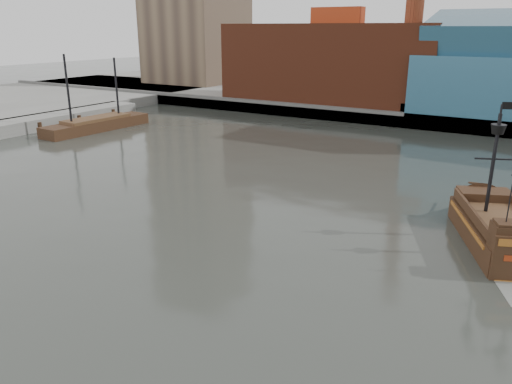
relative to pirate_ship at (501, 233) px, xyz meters
The scene contains 6 objects.
ground 23.14m from the pirate_ship, 129.98° to the right, with size 400.00×400.00×0.00m, color #252823.
promenade_far 75.76m from the pirate_ship, 101.30° to the left, with size 220.00×60.00×2.00m, color slate.
seawall 47.19m from the pirate_ship, 108.34° to the left, with size 220.00×1.00×2.60m, color #4C4C49.
pier 73.88m from the pirate_ship, behind, with size 6.00×40.00×2.00m, color slate.
pirate_ship is the anchor object (origin of this frame).
docked_vessel 64.95m from the pirate_ship, 165.64° to the left, with size 5.25×19.38×13.05m.
Camera 1 is at (17.05, -22.72, 16.24)m, focal length 35.00 mm.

